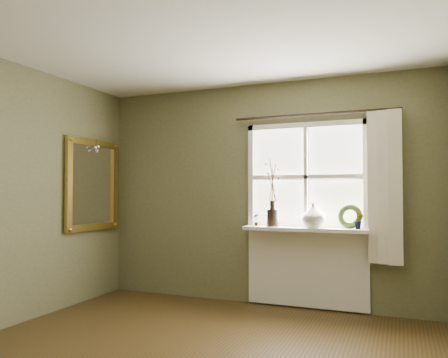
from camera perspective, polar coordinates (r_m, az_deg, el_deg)
ceiling at (r=3.36m, az=-7.63°, el=20.83°), size 4.50×4.50×0.00m
wall_back at (r=5.23m, az=4.91°, el=-1.83°), size 4.00×0.10×2.60m
window_frame at (r=5.03m, az=10.66°, el=0.24°), size 1.36×0.06×1.24m
window_sill at (r=4.93m, az=10.45°, el=-6.46°), size 1.36×0.26×0.04m
window_apron at (r=5.10m, az=10.73°, el=-11.30°), size 1.36×0.04×0.88m
dark_jug at (r=5.01m, az=6.36°, el=-5.05°), size 0.16×0.16×0.20m
cream_vase at (r=4.91m, az=11.57°, el=-4.66°), size 0.33×0.33×0.27m
wreath at (r=4.89m, az=16.13°, el=-5.05°), size 0.28×0.16×0.27m
potted_plant_left at (r=5.07m, az=4.21°, el=-5.31°), size 0.09×0.08×0.15m
potted_plant_right at (r=4.84m, az=17.21°, el=-5.24°), size 0.11×0.10×0.17m
curtain at (r=4.83m, az=20.25°, el=-0.97°), size 0.36×0.12×1.59m
curtain_rod at (r=5.02m, az=11.61°, el=8.28°), size 1.84×0.03×0.03m
gilt_mirror at (r=5.59m, az=-16.76°, el=-0.68°), size 0.10×0.93×1.11m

